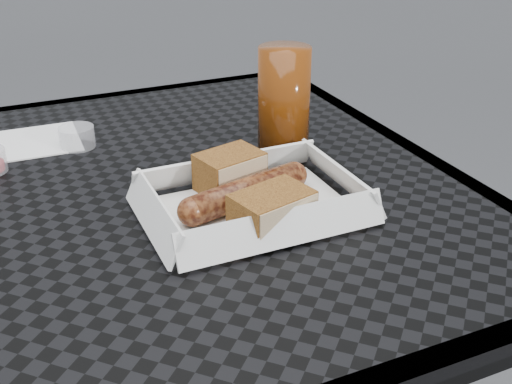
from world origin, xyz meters
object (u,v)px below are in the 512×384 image
Objects in this scene: patio_table at (148,244)px; food_tray at (252,210)px; bratwurst at (246,192)px; drink_glass at (284,102)px.

food_tray reaches higher than patio_table.
bratwurst is (-0.00, 0.01, 0.02)m from food_tray.
bratwurst is at bearing -131.55° from drink_glass.
patio_table is 3.64× the size of food_tray.
food_tray is 0.19m from drink_glass.
patio_table is 4.51× the size of bratwurst.
drink_glass reaches higher than food_tray.
food_tray is (0.10, -0.10, 0.08)m from patio_table.
bratwurst is at bearing 113.25° from food_tray.
bratwurst is 1.18× the size of drink_glass.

